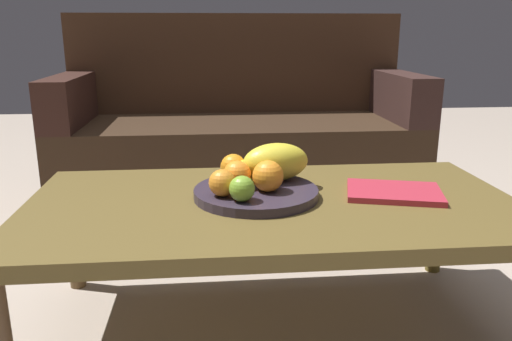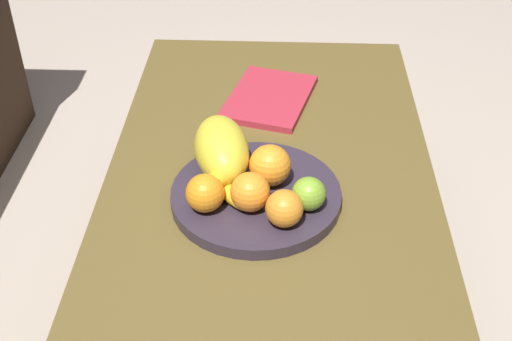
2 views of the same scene
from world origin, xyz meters
The scene contains 12 objects.
ground_plane centered at (0.00, 0.00, 0.00)m, with size 8.00×8.00×0.00m, color #AF9F8F.
coffee_table centered at (0.00, 0.00, 0.35)m, with size 1.30×0.68×0.38m.
couch centered at (-0.02, 1.22, 0.30)m, with size 1.70×0.70×0.90m.
fruit_bowl centered at (-0.04, 0.03, 0.40)m, with size 0.33×0.33×0.03m, color #322836.
melon_large_front centered at (0.02, 0.10, 0.46)m, with size 0.19×0.11×0.11m, color yellow.
orange_front centered at (-0.01, 0.00, 0.45)m, with size 0.08×0.08×0.08m, color orange.
orange_left centered at (-0.10, 0.12, 0.45)m, with size 0.07×0.07×0.07m, color orange.
orange_right centered at (-0.09, 0.03, 0.45)m, with size 0.08×0.08×0.08m, color orange.
orange_back centered at (-0.13, -0.03, 0.44)m, with size 0.07×0.07×0.07m, color orange.
apple_left centered at (-0.09, -0.07, 0.44)m, with size 0.06×0.06×0.06m, color #7BAB2F.
banana_bunch centered at (-0.05, 0.10, 0.43)m, with size 0.16×0.13×0.06m.
magazine centered at (0.33, 0.01, 0.39)m, with size 0.25×0.18×0.02m, color #B22A3B.
Camera 1 is at (-0.17, -1.26, 0.82)m, focal length 35.55 mm.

